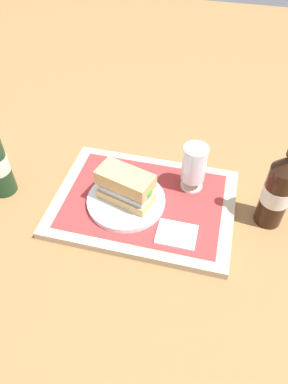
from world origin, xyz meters
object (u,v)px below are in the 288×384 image
object	(u,v)px
beer_glass	(194,166)
beer_bottle	(278,189)
sandwich	(127,187)
plate	(126,201)

from	to	relation	value
beer_glass	beer_bottle	xyz separation A→B (m)	(0.19, -0.05, 0.01)
sandwich	plate	bearing A→B (deg)	180.00
plate	beer_bottle	size ratio (longest dim) A/B	0.71
sandwich	beer_glass	distance (m)	0.17
sandwich	beer_glass	bearing A→B (deg)	50.24
beer_glass	beer_bottle	bearing A→B (deg)	-13.62
plate	sandwich	size ratio (longest dim) A/B	1.33
plate	beer_glass	world-z (taller)	beer_glass
beer_bottle	beer_glass	bearing A→B (deg)	166.38
plate	beer_glass	distance (m)	0.18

